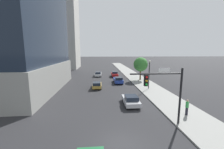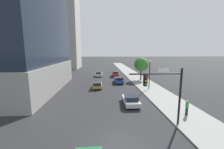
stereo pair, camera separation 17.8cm
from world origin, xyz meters
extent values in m
plane|color=#28282B|center=(0.00, 0.00, 0.00)|extent=(400.00, 400.00, 0.00)
cube|color=gray|center=(8.30, 20.00, 0.07)|extent=(5.05, 120.00, 0.15)
cube|color=gray|center=(-18.15, 17.35, 2.51)|extent=(17.31, 22.68, 5.01)
cube|color=#B2AFA8|center=(-17.45, 54.65, 17.51)|extent=(12.35, 13.79, 35.01)
cube|color=red|center=(-13.74, 50.51, 22.29)|extent=(0.90, 0.90, 44.58)
cylinder|color=black|center=(6.18, 2.72, 2.96)|extent=(0.20, 0.20, 5.61)
cylinder|color=black|center=(3.66, 2.72, 5.24)|extent=(5.04, 0.14, 0.14)
cube|color=black|center=(2.68, 2.72, 4.61)|extent=(0.32, 0.36, 1.05)
sphere|color=red|center=(2.68, 2.53, 4.95)|extent=(0.22, 0.22, 0.22)
sphere|color=orange|center=(2.68, 2.53, 4.61)|extent=(0.22, 0.22, 0.22)
sphere|color=green|center=(2.68, 2.53, 4.27)|extent=(0.22, 0.22, 0.22)
cube|color=white|center=(4.41, 2.72, 5.59)|extent=(1.10, 0.04, 0.36)
cylinder|color=black|center=(7.77, 16.40, 2.73)|extent=(0.16, 0.16, 5.15)
sphere|color=silver|center=(7.77, 16.40, 5.48)|extent=(0.44, 0.44, 0.44)
cylinder|color=brown|center=(8.60, 25.30, 1.45)|extent=(0.36, 0.36, 2.60)
sphere|color=#387F33|center=(8.60, 25.30, 4.09)|extent=(3.57, 3.57, 3.57)
cube|color=#AD8938|center=(-2.30, 18.26, 0.54)|extent=(1.76, 4.03, 0.56)
cube|color=#19212D|center=(-2.30, 17.31, 1.09)|extent=(1.48, 1.85, 0.54)
cylinder|color=black|center=(-3.07, 19.63, 0.30)|extent=(0.22, 0.61, 0.61)
cylinder|color=black|center=(-1.53, 19.63, 0.30)|extent=(0.22, 0.61, 0.61)
cylinder|color=black|center=(-3.07, 16.89, 0.30)|extent=(0.22, 0.61, 0.61)
cylinder|color=black|center=(-1.53, 16.89, 0.30)|extent=(0.22, 0.61, 0.61)
cube|color=#B7B7BC|center=(2.56, 8.60, 0.56)|extent=(1.94, 4.18, 0.56)
cube|color=#19212D|center=(2.56, 8.22, 1.11)|extent=(1.63, 1.88, 0.54)
cylinder|color=black|center=(1.71, 10.02, 0.32)|extent=(0.22, 0.65, 0.65)
cylinder|color=black|center=(3.41, 10.02, 0.32)|extent=(0.22, 0.65, 0.65)
cylinder|color=black|center=(1.71, 7.18, 0.32)|extent=(0.22, 0.65, 0.65)
cylinder|color=black|center=(3.41, 7.18, 0.32)|extent=(0.22, 0.65, 0.65)
cube|color=#233D9E|center=(2.56, 22.70, 0.60)|extent=(1.91, 4.59, 0.70)
cube|color=#19212D|center=(2.56, 21.76, 1.23)|extent=(1.60, 1.95, 0.56)
cylinder|color=black|center=(1.72, 24.26, 0.30)|extent=(0.22, 0.61, 0.61)
cylinder|color=black|center=(3.40, 24.26, 0.30)|extent=(0.22, 0.61, 0.61)
cylinder|color=black|center=(1.72, 21.14, 0.30)|extent=(0.22, 0.61, 0.61)
cylinder|color=black|center=(3.40, 21.14, 0.30)|extent=(0.22, 0.61, 0.61)
cube|color=silver|center=(-2.30, 32.21, 0.58)|extent=(1.92, 4.32, 0.64)
cube|color=#19212D|center=(-2.30, 31.45, 1.16)|extent=(1.61, 1.89, 0.52)
cylinder|color=black|center=(-3.15, 33.68, 0.31)|extent=(0.22, 0.61, 0.61)
cylinder|color=black|center=(-1.46, 33.68, 0.31)|extent=(0.22, 0.61, 0.61)
cylinder|color=black|center=(-3.15, 30.74, 0.31)|extent=(0.22, 0.61, 0.61)
cylinder|color=black|center=(-1.46, 30.74, 0.31)|extent=(0.22, 0.61, 0.61)
cube|color=red|center=(2.56, 31.12, 0.64)|extent=(1.75, 4.23, 0.70)
cube|color=#19212D|center=(2.56, 31.04, 1.27)|extent=(1.47, 2.15, 0.55)
cylinder|color=black|center=(1.79, 32.56, 0.34)|extent=(0.22, 0.69, 0.69)
cylinder|color=black|center=(3.33, 32.56, 0.34)|extent=(0.22, 0.69, 0.69)
cylinder|color=black|center=(1.79, 29.68, 0.34)|extent=(0.22, 0.69, 0.69)
cylinder|color=black|center=(3.33, 29.68, 0.34)|extent=(0.22, 0.69, 0.69)
cylinder|color=black|center=(8.18, 4.55, 0.59)|extent=(0.28, 0.28, 0.87)
cylinder|color=green|center=(8.18, 4.55, 1.36)|extent=(0.34, 0.34, 0.67)
sphere|color=tan|center=(8.18, 4.55, 1.82)|extent=(0.24, 0.24, 0.24)
camera|label=1|loc=(-1.57, -10.14, 7.30)|focal=22.93mm
camera|label=2|loc=(-1.40, -10.16, 7.30)|focal=22.93mm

